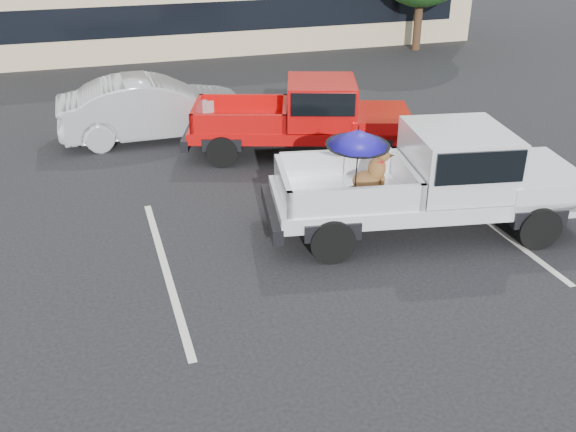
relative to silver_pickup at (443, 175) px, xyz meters
name	(u,v)px	position (x,y,z in m)	size (l,w,h in m)	color
ground	(385,303)	(-1.98, -1.94, -1.05)	(90.00, 90.00, 0.00)	black
stripe_left	(166,269)	(-4.98, 0.06, -1.05)	(0.12, 5.00, 0.01)	silver
stripe_right	(483,218)	(1.02, 0.06, -1.05)	(0.12, 5.00, 0.01)	silver
silver_pickup	(443,175)	(0.00, 0.00, 0.00)	(5.95, 2.93, 2.06)	black
red_pickup	(314,114)	(-0.85, 4.33, -0.10)	(5.61, 3.41, 1.75)	black
silver_sedan	(154,108)	(-4.26, 6.62, -0.29)	(1.62, 4.64, 1.53)	#A9AAB0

